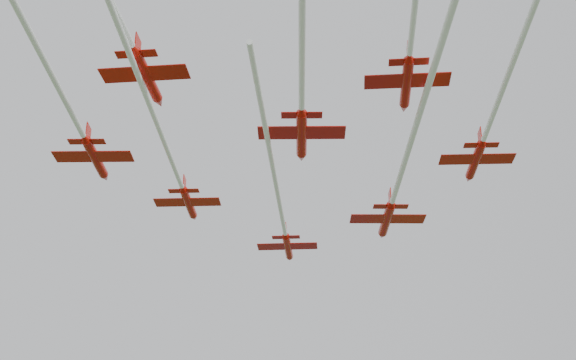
{
  "coord_description": "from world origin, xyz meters",
  "views": [
    {
      "loc": [
        -5.14,
        -92.5,
        12.62
      ],
      "look_at": [
        -5.53,
        -5.62,
        53.61
      ],
      "focal_mm": 50.0,
      "sensor_mm": 36.0,
      "label": 1
    }
  ],
  "objects_px": {
    "jet_row2_left": "(161,134)",
    "jet_row2_right": "(401,173)",
    "jet_row3_left": "(51,73)",
    "jet_row3_mid": "(302,77)",
    "jet_row3_right": "(505,83)",
    "jet_lead": "(281,209)",
    "jet_row4_right": "(414,13)"
  },
  "relations": [
    {
      "from": "jet_row3_right",
      "to": "jet_row4_right",
      "type": "distance_m",
      "value": 14.68
    },
    {
      "from": "jet_row2_left",
      "to": "jet_row3_mid",
      "type": "distance_m",
      "value": 17.8
    },
    {
      "from": "jet_lead",
      "to": "jet_row3_right",
      "type": "distance_m",
      "value": 39.91
    },
    {
      "from": "jet_row2_left",
      "to": "jet_row3_mid",
      "type": "xyz_separation_m",
      "value": [
        15.05,
        -9.44,
        1.19
      ]
    },
    {
      "from": "jet_lead",
      "to": "jet_row2_left",
      "type": "relative_size",
      "value": 0.88
    },
    {
      "from": "jet_row3_left",
      "to": "jet_lead",
      "type": "bearing_deg",
      "value": 61.71
    },
    {
      "from": "jet_row2_left",
      "to": "jet_row2_right",
      "type": "height_order",
      "value": "jet_row2_left"
    },
    {
      "from": "jet_row2_right",
      "to": "jet_row3_right",
      "type": "relative_size",
      "value": 0.97
    },
    {
      "from": "jet_row2_right",
      "to": "jet_row4_right",
      "type": "xyz_separation_m",
      "value": [
        -2.44,
        -28.72,
        0.73
      ]
    },
    {
      "from": "jet_row3_right",
      "to": "jet_row4_right",
      "type": "relative_size",
      "value": 1.31
    },
    {
      "from": "jet_row2_right",
      "to": "jet_row3_left",
      "type": "height_order",
      "value": "jet_row2_right"
    },
    {
      "from": "jet_row3_right",
      "to": "jet_row3_mid",
      "type": "bearing_deg",
      "value": 176.66
    },
    {
      "from": "jet_lead",
      "to": "jet_row3_mid",
      "type": "relative_size",
      "value": 1.09
    },
    {
      "from": "jet_lead",
      "to": "jet_row2_left",
      "type": "bearing_deg",
      "value": -115.97
    },
    {
      "from": "jet_row3_mid",
      "to": "jet_row2_left",
      "type": "bearing_deg",
      "value": 148.38
    },
    {
      "from": "jet_row3_right",
      "to": "jet_row3_left",
      "type": "bearing_deg",
      "value": -173.52
    },
    {
      "from": "jet_row2_left",
      "to": "jet_row4_right",
      "type": "xyz_separation_m",
      "value": [
        24.13,
        -21.99,
        -0.72
      ]
    },
    {
      "from": "jet_row2_right",
      "to": "jet_lead",
      "type": "bearing_deg",
      "value": 131.41
    },
    {
      "from": "jet_row3_left",
      "to": "jet_row3_mid",
      "type": "bearing_deg",
      "value": 13.11
    },
    {
      "from": "jet_row4_right",
      "to": "jet_lead",
      "type": "bearing_deg",
      "value": 108.76
    },
    {
      "from": "jet_row2_left",
      "to": "jet_row3_mid",
      "type": "bearing_deg",
      "value": -29.76
    },
    {
      "from": "jet_lead",
      "to": "jet_row2_right",
      "type": "relative_size",
      "value": 0.99
    },
    {
      "from": "jet_row2_left",
      "to": "jet_row2_right",
      "type": "distance_m",
      "value": 27.45
    },
    {
      "from": "jet_lead",
      "to": "jet_row3_left",
      "type": "relative_size",
      "value": 0.91
    },
    {
      "from": "jet_row2_right",
      "to": "jet_row3_mid",
      "type": "xyz_separation_m",
      "value": [
        -11.52,
        -16.18,
        2.63
      ]
    },
    {
      "from": "jet_row3_right",
      "to": "jet_lead",
      "type": "bearing_deg",
      "value": 124.93
    },
    {
      "from": "jet_row3_mid",
      "to": "jet_row3_left",
      "type": "bearing_deg",
      "value": -167.11
    },
    {
      "from": "jet_lead",
      "to": "jet_row3_mid",
      "type": "distance_m",
      "value": 31.79
    },
    {
      "from": "jet_lead",
      "to": "jet_row4_right",
      "type": "relative_size",
      "value": 1.25
    },
    {
      "from": "jet_row3_mid",
      "to": "jet_lead",
      "type": "bearing_deg",
      "value": 94.97
    },
    {
      "from": "jet_row2_left",
      "to": "jet_row3_right",
      "type": "distance_m",
      "value": 35.98
    },
    {
      "from": "jet_row2_right",
      "to": "jet_row4_right",
      "type": "height_order",
      "value": "jet_row4_right"
    }
  ]
}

